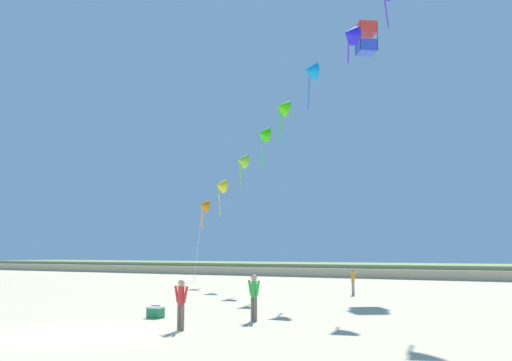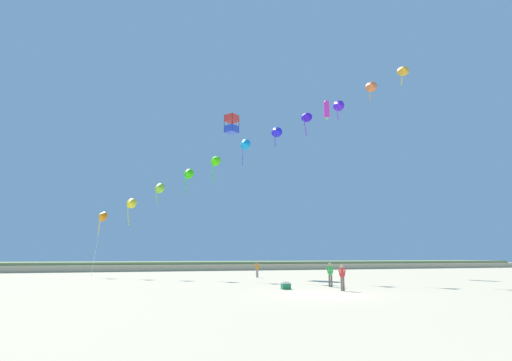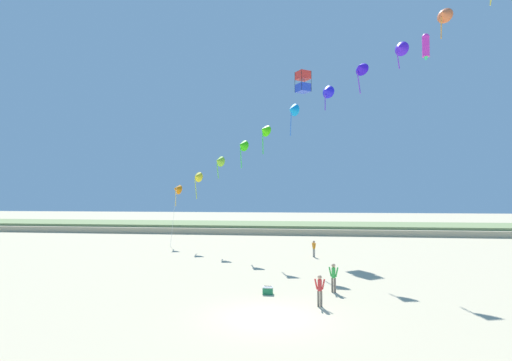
# 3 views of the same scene
# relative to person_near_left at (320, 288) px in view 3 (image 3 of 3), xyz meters

# --- Properties ---
(ground_plane) EXTENTS (240.00, 240.00, 0.00)m
(ground_plane) POSITION_rel_person_near_left_xyz_m (-2.32, -2.07, -0.91)
(ground_plane) COLOR beige
(dune_ridge) EXTENTS (120.00, 13.77, 1.27)m
(dune_ridge) POSITION_rel_person_near_left_xyz_m (-2.32, 43.10, -0.28)
(dune_ridge) COLOR #BFAE8B
(dune_ridge) RESTS_ON ground
(person_near_left) EXTENTS (0.55, 0.21, 1.57)m
(person_near_left) POSITION_rel_person_near_left_xyz_m (0.00, 0.00, 0.00)
(person_near_left) COLOR #726656
(person_near_left) RESTS_ON ground
(person_near_right) EXTENTS (0.58, 0.22, 1.65)m
(person_near_right) POSITION_rel_person_near_left_xyz_m (0.87, 3.13, 0.04)
(person_near_right) COLOR #726656
(person_near_right) RESTS_ON ground
(person_mid_center) EXTENTS (0.42, 0.42, 1.49)m
(person_mid_center) POSITION_rel_person_near_left_xyz_m (-0.08, 16.48, -0.05)
(person_mid_center) COLOR gray
(person_mid_center) RESTS_ON ground
(kite_banner_string) EXTENTS (28.54, 17.44, 20.43)m
(kite_banner_string) POSITION_rel_person_near_left_xyz_m (-1.81, 15.22, 12.17)
(kite_banner_string) COLOR orange
(large_kite_low_lead) EXTENTS (1.85, 1.85, 2.30)m
(large_kite_low_lead) POSITION_rel_person_near_left_xyz_m (-1.08, 23.56, 17.30)
(large_kite_low_lead) COLOR blue
(large_kite_mid_trail) EXTENTS (0.99, 0.99, 2.85)m
(large_kite_mid_trail) POSITION_rel_person_near_left_xyz_m (11.73, 22.72, 20.39)
(large_kite_mid_trail) COLOR #F035C7
(beach_cooler) EXTENTS (0.58, 0.41, 0.46)m
(beach_cooler) POSITION_rel_person_near_left_xyz_m (-2.84, 2.22, -0.70)
(beach_cooler) COLOR #23844C
(beach_cooler) RESTS_ON ground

